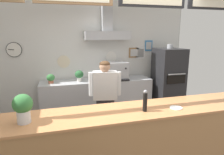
% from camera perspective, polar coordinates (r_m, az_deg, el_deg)
% --- Properties ---
extents(back_wall_assembly, '(5.04, 2.50, 2.91)m').
position_cam_1_polar(back_wall_assembly, '(4.92, -6.23, 7.17)').
color(back_wall_assembly, '#9E9E99').
rests_on(back_wall_assembly, ground_plane).
extents(service_counter, '(4.39, 0.68, 1.01)m').
position_cam_1_polar(service_counter, '(2.90, 2.37, -18.79)').
color(service_counter, '#B77F4C').
rests_on(service_counter, ground_plane).
extents(back_prep_counter, '(2.62, 0.60, 0.92)m').
position_cam_1_polar(back_prep_counter, '(4.93, -4.24, -5.98)').
color(back_prep_counter, '#B7BABF').
rests_on(back_prep_counter, ground_plane).
extents(pizza_oven, '(0.63, 0.72, 1.74)m').
position_cam_1_polar(pizza_oven, '(5.23, 15.55, -1.07)').
color(pizza_oven, '#232326').
rests_on(pizza_oven, ground_plane).
extents(shop_worker, '(0.59, 0.30, 1.52)m').
position_cam_1_polar(shop_worker, '(3.79, -1.98, -5.89)').
color(shop_worker, '#232328').
rests_on(shop_worker, ground_plane).
extents(espresso_machine, '(0.50, 0.49, 0.42)m').
position_cam_1_polar(espresso_machine, '(4.85, 1.43, 1.93)').
color(espresso_machine, '#B7BABF').
rests_on(espresso_machine, back_prep_counter).
extents(potted_rosemary, '(0.18, 0.18, 0.21)m').
position_cam_1_polar(potted_rosemary, '(4.66, -16.97, -0.21)').
color(potted_rosemary, '#9E563D').
rests_on(potted_rosemary, back_prep_counter).
extents(potted_sage, '(0.20, 0.20, 0.26)m').
position_cam_1_polar(potted_sage, '(4.68, -9.28, 0.70)').
color(potted_sage, beige).
rests_on(potted_sage, back_prep_counter).
extents(condiment_plate, '(0.17, 0.17, 0.01)m').
position_cam_1_polar(condiment_plate, '(2.90, 17.68, -8.17)').
color(condiment_plate, white).
rests_on(condiment_plate, service_counter).
extents(basil_vase, '(0.22, 0.22, 0.34)m').
position_cam_1_polar(basil_vase, '(2.49, -23.91, -7.81)').
color(basil_vase, silver).
rests_on(basil_vase, service_counter).
extents(pepper_grinder, '(0.06, 0.06, 0.29)m').
position_cam_1_polar(pepper_grinder, '(2.65, 9.35, -6.54)').
color(pepper_grinder, black).
rests_on(pepper_grinder, service_counter).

